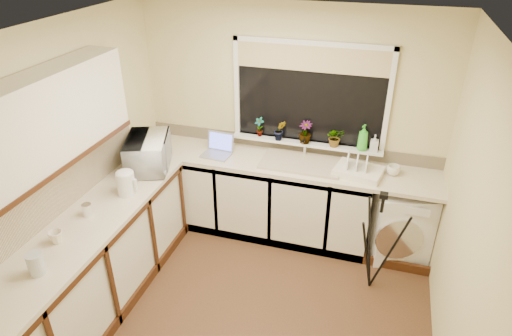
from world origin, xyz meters
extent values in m
plane|color=#533521|center=(0.00, 0.00, 0.00)|extent=(3.20, 3.20, 0.00)
plane|color=white|center=(0.00, 0.00, 2.45)|extent=(3.20, 3.20, 0.00)
plane|color=beige|center=(0.00, 1.50, 1.23)|extent=(3.20, 0.00, 3.20)
plane|color=beige|center=(-1.60, 0.00, 1.23)|extent=(0.00, 3.00, 3.00)
plane|color=beige|center=(1.60, 0.00, 1.23)|extent=(0.00, 3.00, 3.00)
cube|color=silver|center=(-0.33, 1.20, 0.43)|extent=(2.55, 0.60, 0.86)
cube|color=silver|center=(-1.30, -0.30, 0.43)|extent=(0.54, 2.40, 0.86)
cube|color=beige|center=(0.00, 1.20, 0.88)|extent=(3.20, 0.60, 0.04)
cube|color=beige|center=(-1.30, -0.30, 0.88)|extent=(0.60, 2.40, 0.04)
cube|color=silver|center=(-1.44, -0.45, 1.80)|extent=(0.28, 1.90, 0.70)
cube|color=beige|center=(-1.59, -0.30, 1.12)|extent=(0.02, 2.40, 0.45)
cube|color=beige|center=(0.00, 1.49, 0.97)|extent=(3.20, 0.02, 0.14)
cube|color=black|center=(0.20, 1.49, 1.55)|extent=(1.50, 0.02, 1.00)
cube|color=tan|center=(0.20, 1.46, 1.92)|extent=(1.50, 0.02, 0.25)
cube|color=white|center=(0.20, 1.43, 1.04)|extent=(1.60, 0.14, 0.03)
cube|color=tan|center=(0.20, 1.20, 0.91)|extent=(0.82, 0.46, 0.03)
cylinder|color=silver|center=(0.20, 1.38, 1.02)|extent=(0.03, 0.03, 0.24)
cube|color=white|center=(1.26, 1.21, 0.39)|extent=(0.67, 0.66, 0.78)
cube|color=#96969D|center=(-0.71, 1.12, 0.91)|extent=(0.31, 0.24, 0.02)
cube|color=#5D6BFF|center=(-0.70, 1.25, 1.02)|extent=(0.30, 0.07, 0.21)
cylinder|color=white|center=(-1.21, 0.18, 1.01)|extent=(0.17, 0.17, 0.22)
cube|color=white|center=(0.79, 1.15, 0.93)|extent=(0.50, 0.42, 0.07)
cylinder|color=#B5BAC1|center=(-1.25, -0.94, 0.98)|extent=(0.11, 0.11, 0.17)
cylinder|color=silver|center=(-1.34, -0.22, 0.96)|extent=(0.08, 0.08, 0.11)
imported|color=white|center=(-1.26, 0.70, 1.06)|extent=(0.57, 0.68, 0.32)
imported|color=#999999|center=(-0.32, 1.43, 1.16)|extent=(0.13, 0.11, 0.21)
imported|color=#999999|center=(-0.08, 1.39, 1.16)|extent=(0.15, 0.13, 0.22)
imported|color=#999999|center=(0.19, 1.40, 1.17)|extent=(0.16, 0.16, 0.24)
imported|color=#999999|center=(0.50, 1.41, 1.15)|extent=(0.23, 0.21, 0.20)
imported|color=green|center=(0.78, 1.40, 1.19)|extent=(0.13, 0.13, 0.27)
imported|color=#999999|center=(0.90, 1.41, 1.14)|extent=(0.08, 0.08, 0.18)
imported|color=white|center=(1.11, 1.24, 0.95)|extent=(0.16, 0.16, 0.10)
imported|color=#F0E2C5|center=(-1.35, -0.61, 0.95)|extent=(0.11, 0.11, 0.10)
camera|label=1|loc=(0.91, -2.78, 3.06)|focal=31.10mm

